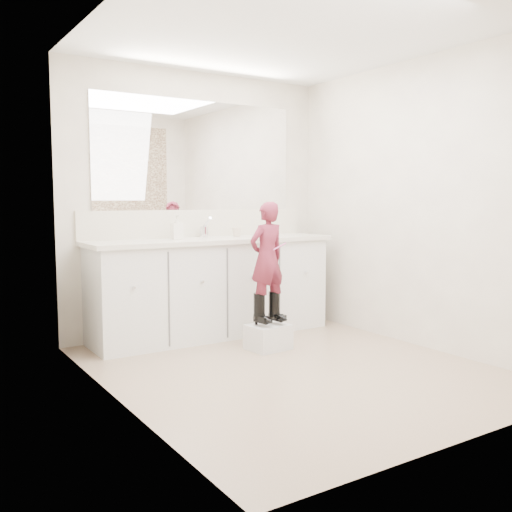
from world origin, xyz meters
TOP-DOWN VIEW (x-y plane):
  - floor at (0.00, 0.00)m, footprint 3.00×3.00m
  - ceiling at (0.00, 0.00)m, footprint 3.00×3.00m
  - wall_back at (0.00, 1.50)m, footprint 2.60×0.00m
  - wall_front at (0.00, -1.50)m, footprint 2.60×0.00m
  - wall_left at (-1.30, 0.00)m, footprint 0.00×3.00m
  - wall_right at (1.30, 0.00)m, footprint 0.00×3.00m
  - vanity_cabinet at (0.00, 1.23)m, footprint 2.20×0.55m
  - countertop at (0.00, 1.21)m, footprint 2.28×0.58m
  - backsplash at (0.00, 1.49)m, footprint 2.28×0.03m
  - mirror at (0.00, 1.49)m, footprint 2.00×0.02m
  - dot_panel at (0.00, -1.49)m, footprint 2.00×0.01m
  - faucet at (0.00, 1.38)m, footprint 0.08×0.08m
  - cup at (0.29, 1.28)m, footprint 0.12×0.12m
  - soap_bottle at (-0.32, 1.27)m, footprint 0.10×0.10m
  - step_stool at (0.15, 0.54)m, footprint 0.35×0.30m
  - boot_left at (0.08, 0.56)m, footprint 0.12×0.19m
  - boot_right at (0.23, 0.56)m, footprint 0.12×0.19m
  - toddler at (0.15, 0.56)m, footprint 0.35×0.25m
  - toothbrush at (0.22, 0.48)m, footprint 0.14×0.03m

SIDE VIEW (x-z plane):
  - floor at x=0.00m, z-range 0.00..0.00m
  - step_stool at x=0.15m, z-range 0.00..0.21m
  - boot_left at x=0.08m, z-range 0.21..0.47m
  - boot_right at x=0.23m, z-range 0.21..0.47m
  - vanity_cabinet at x=0.00m, z-range 0.00..0.85m
  - toddler at x=0.15m, z-range 0.31..1.22m
  - toothbrush at x=0.22m, z-range 0.83..0.89m
  - countertop at x=0.00m, z-range 0.85..0.89m
  - cup at x=0.29m, z-range 0.89..0.98m
  - faucet at x=0.00m, z-range 0.89..0.99m
  - soap_bottle at x=-0.32m, z-range 0.89..1.10m
  - backsplash at x=0.00m, z-range 0.89..1.14m
  - wall_back at x=0.00m, z-range -0.10..2.50m
  - wall_front at x=0.00m, z-range -0.10..2.50m
  - wall_left at x=-1.30m, z-range -0.30..2.70m
  - wall_right at x=1.30m, z-range -0.30..2.70m
  - mirror at x=0.00m, z-range 1.14..2.14m
  - dot_panel at x=0.00m, z-range 1.05..2.25m
  - ceiling at x=0.00m, z-range 2.40..2.40m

